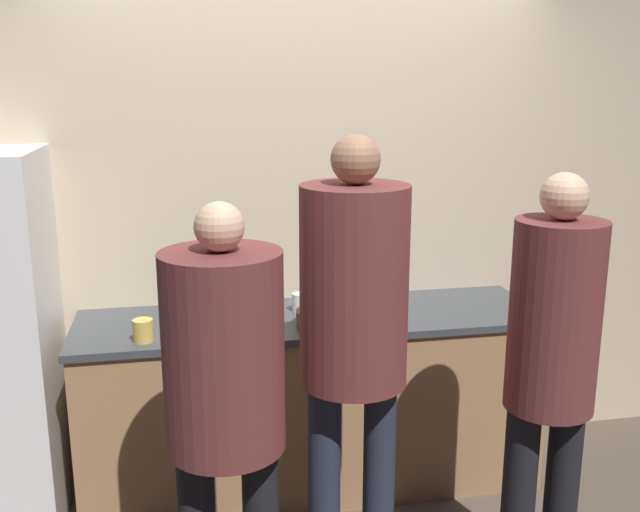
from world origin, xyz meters
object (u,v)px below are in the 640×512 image
(potted_plant, at_px, (199,288))
(cup_yellow, at_px, (143,331))
(utensil_crock, at_px, (367,291))
(bottle_amber, at_px, (253,299))
(bottle_dark, at_px, (262,314))
(person_right, at_px, (551,360))
(fruit_bowl, at_px, (329,318))
(bottle_green, at_px, (171,298))
(cup_white, at_px, (300,302))
(person_center, at_px, (354,319))
(person_left, at_px, (225,386))

(potted_plant, bearing_deg, cup_yellow, -126.23)
(utensil_crock, height_order, bottle_amber, utensil_crock)
(bottle_dark, bearing_deg, utensil_crock, 18.73)
(person_right, relative_size, bottle_dark, 11.83)
(potted_plant, bearing_deg, bottle_amber, -13.12)
(fruit_bowl, relative_size, bottle_green, 1.39)
(bottle_amber, bearing_deg, fruit_bowl, -38.60)
(person_right, height_order, potted_plant, person_right)
(bottle_green, xyz_separation_m, bottle_dark, (0.42, -0.24, -0.03))
(bottle_amber, height_order, cup_white, bottle_amber)
(fruit_bowl, relative_size, utensil_crock, 1.21)
(fruit_bowl, height_order, utensil_crock, utensil_crock)
(cup_yellow, bearing_deg, person_center, -34.18)
(utensil_crock, bearing_deg, bottle_green, 177.11)
(bottle_green, height_order, potted_plant, potted_plant)
(bottle_dark, distance_m, potted_plant, 0.37)
(person_right, distance_m, utensil_crock, 1.18)
(fruit_bowl, height_order, bottle_green, bottle_green)
(fruit_bowl, distance_m, potted_plant, 0.67)
(person_right, distance_m, cup_yellow, 1.71)
(person_center, relative_size, fruit_bowl, 5.91)
(bottle_amber, height_order, cup_yellow, bottle_amber)
(bottle_dark, bearing_deg, person_center, -67.54)
(person_right, height_order, cup_white, person_right)
(cup_yellow, bearing_deg, bottle_dark, 12.22)
(utensil_crock, bearing_deg, bottle_amber, -178.83)
(person_left, bearing_deg, person_center, 25.80)
(fruit_bowl, bearing_deg, potted_plant, 151.22)
(utensil_crock, distance_m, cup_yellow, 1.15)
(utensil_crock, relative_size, bottle_amber, 1.38)
(person_left, distance_m, potted_plant, 1.16)
(person_left, height_order, utensil_crock, person_left)
(person_left, height_order, cup_white, person_left)
(bottle_dark, relative_size, cup_white, 1.56)
(cup_white, bearing_deg, bottle_dark, -140.98)
(person_right, xyz_separation_m, fruit_bowl, (-0.67, 0.83, -0.06))
(utensil_crock, bearing_deg, person_center, -108.49)
(person_center, bearing_deg, person_right, -18.97)
(cup_white, bearing_deg, bottle_amber, 177.64)
(person_center, height_order, potted_plant, person_center)
(person_left, height_order, fruit_bowl, person_left)
(person_left, height_order, bottle_green, person_left)
(bottle_dark, relative_size, potted_plant, 0.60)
(person_left, relative_size, bottle_green, 7.37)
(fruit_bowl, xyz_separation_m, utensil_crock, (0.26, 0.27, 0.03))
(person_right, xyz_separation_m, bottle_dark, (-0.98, 0.91, -0.05))
(person_right, xyz_separation_m, cup_white, (-0.77, 1.08, -0.06))
(person_left, xyz_separation_m, person_center, (0.51, 0.25, 0.12))
(bottle_dark, bearing_deg, cup_yellow, -167.78)
(utensil_crock, xyz_separation_m, bottle_amber, (-0.58, -0.01, -0.00))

